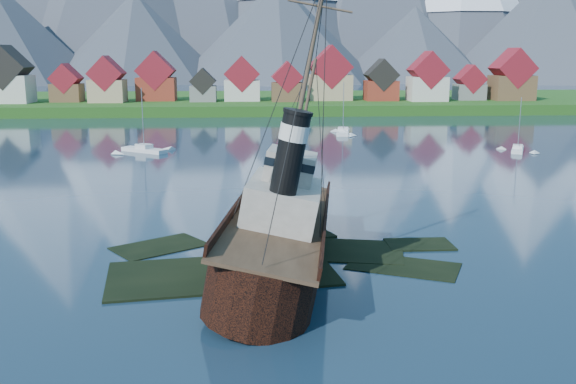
{
  "coord_description": "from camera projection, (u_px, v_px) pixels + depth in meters",
  "views": [
    {
      "loc": [
        -0.93,
        -51.13,
        17.3
      ],
      "look_at": [
        2.83,
        6.0,
        5.0
      ],
      "focal_mm": 40.0,
      "sensor_mm": 36.0,
      "label": 1
    }
  ],
  "objects": [
    {
      "name": "tugboat_wreck",
      "position": [
        270.0,
        228.0,
        53.44
      ],
      "size": [
        7.3,
        31.46,
        24.93
      ],
      "rotation": [
        0.0,
        0.19,
        -0.15
      ],
      "color": "black",
      "rests_on": "ground"
    },
    {
      "name": "ground",
      "position": [
        259.0,
        266.0,
        53.57
      ],
      "size": [
        1400.0,
        1400.0,
        0.0
      ],
      "primitive_type": "plane",
      "color": "#152A3C",
      "rests_on": "ground"
    },
    {
      "name": "shore_bank",
      "position": [
        248.0,
        106.0,
        219.42
      ],
      "size": [
        600.0,
        80.0,
        3.2
      ],
      "primitive_type": "cube",
      "color": "#1E4E16",
      "rests_on": "ground"
    },
    {
      "name": "sailboat_e",
      "position": [
        343.0,
        133.0,
        142.69
      ],
      "size": [
        4.33,
        10.6,
        11.96
      ],
      "rotation": [
        0.0,
        0.0,
        -0.18
      ],
      "color": "silver",
      "rests_on": "ground"
    },
    {
      "name": "seawall",
      "position": [
        249.0,
        117.0,
        182.35
      ],
      "size": [
        600.0,
        2.5,
        2.0
      ],
      "primitive_type": "cube",
      "color": "#3F3D38",
      "rests_on": "ground"
    },
    {
      "name": "town",
      "position": [
        141.0,
        82.0,
        198.03
      ],
      "size": [
        250.96,
        16.69,
        17.3
      ],
      "color": "maroon",
      "rests_on": "ground"
    },
    {
      "name": "shoal",
      "position": [
        279.0,
        261.0,
        55.86
      ],
      "size": [
        31.71,
        21.24,
        1.14
      ],
      "color": "black",
      "rests_on": "ground"
    },
    {
      "name": "sailboat_c",
      "position": [
        144.0,
        151.0,
        115.98
      ],
      "size": [
        8.93,
        7.36,
        12.03
      ],
      "rotation": [
        0.0,
        0.0,
        0.94
      ],
      "color": "silver",
      "rests_on": "ground"
    },
    {
      "name": "sailboat_d",
      "position": [
        518.0,
        150.0,
        116.74
      ],
      "size": [
        4.91,
        7.6,
        10.26
      ],
      "rotation": [
        0.0,
        0.0,
        -0.44
      ],
      "color": "silver",
      "rests_on": "ground"
    }
  ]
}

